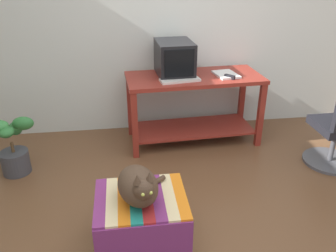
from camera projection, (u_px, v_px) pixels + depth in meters
name	position (u px, v px, depth m)	size (l,w,h in m)	color
ground_plane	(188.00, 245.00, 2.52)	(14.00, 14.00, 0.00)	brown
back_wall	(156.00, 16.00, 3.78)	(8.00, 0.10, 2.60)	silver
desk	(194.00, 97.00, 3.77)	(1.45, 0.69, 0.75)	maroon
tv_monitor	(174.00, 59.00, 3.64)	(0.39, 0.49, 0.35)	black
keyboard	(180.00, 80.00, 3.51)	(0.40, 0.15, 0.02)	beige
book	(226.00, 74.00, 3.67)	(0.21, 0.29, 0.02)	white
ottoman_with_blanket	(142.00, 221.00, 2.45)	(0.62, 0.53, 0.40)	tan
cat	(139.00, 186.00, 2.28)	(0.38, 0.44, 0.30)	#473323
potted_plant	(12.00, 148.00, 3.27)	(0.45, 0.40, 0.58)	#3D3D42
stapler	(230.00, 77.00, 3.57)	(0.04, 0.11, 0.04)	black
pen	(228.00, 73.00, 3.74)	(0.01, 0.01, 0.14)	#2351B2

